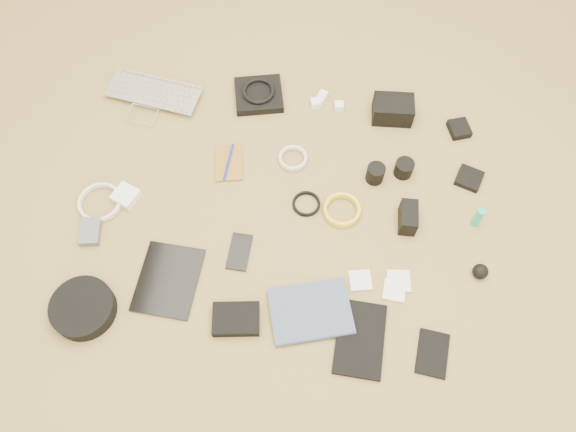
# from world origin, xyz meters

# --- Properties ---
(laptop) EXTENTS (0.39, 0.30, 0.03)m
(laptop) POSITION_xyz_m (-0.54, 0.40, 0.01)
(laptop) COLOR silver
(laptop) RESTS_ON ground
(headphone_pouch) EXTENTS (0.21, 0.20, 0.03)m
(headphone_pouch) POSITION_xyz_m (-0.14, 0.49, 0.02)
(headphone_pouch) COLOR black
(headphone_pouch) RESTS_ON ground
(headphones) EXTENTS (0.16, 0.16, 0.02)m
(headphones) POSITION_xyz_m (-0.14, 0.49, 0.04)
(headphones) COLOR black
(headphones) RESTS_ON headphone_pouch
(charger_a) EXTENTS (0.03, 0.03, 0.03)m
(charger_a) POSITION_xyz_m (0.10, 0.50, 0.01)
(charger_a) COLOR white
(charger_a) RESTS_ON ground
(charger_b) EXTENTS (0.04, 0.04, 0.03)m
(charger_b) POSITION_xyz_m (0.17, 0.48, 0.02)
(charger_b) COLOR white
(charger_b) RESTS_ON ground
(charger_c) EXTENTS (0.04, 0.04, 0.03)m
(charger_c) POSITION_xyz_m (0.10, 0.52, 0.01)
(charger_c) COLOR white
(charger_c) RESTS_ON ground
(charger_d) EXTENTS (0.04, 0.04, 0.03)m
(charger_d) POSITION_xyz_m (0.08, 0.48, 0.02)
(charger_d) COLOR white
(charger_d) RESTS_ON ground
(dslr_camera) EXTENTS (0.15, 0.11, 0.08)m
(dslr_camera) POSITION_xyz_m (0.37, 0.47, 0.04)
(dslr_camera) COLOR black
(dslr_camera) RESTS_ON ground
(lens_pouch) EXTENTS (0.09, 0.10, 0.03)m
(lens_pouch) POSITION_xyz_m (0.62, 0.43, 0.01)
(lens_pouch) COLOR black
(lens_pouch) RESTS_ON ground
(notebook_olive) EXTENTS (0.12, 0.17, 0.01)m
(notebook_olive) POSITION_xyz_m (-0.20, 0.18, 0.00)
(notebook_olive) COLOR brown
(notebook_olive) RESTS_ON ground
(pen_blue) EXTENTS (0.01, 0.15, 0.01)m
(pen_blue) POSITION_xyz_m (-0.20, 0.18, 0.01)
(pen_blue) COLOR #1523AB
(pen_blue) RESTS_ON notebook_olive
(cable_white_a) EXTENTS (0.14, 0.14, 0.01)m
(cable_white_a) POSITION_xyz_m (0.03, 0.22, 0.01)
(cable_white_a) COLOR silver
(cable_white_a) RESTS_ON ground
(lens_a) EXTENTS (0.07, 0.07, 0.07)m
(lens_a) POSITION_xyz_m (0.32, 0.19, 0.03)
(lens_a) COLOR black
(lens_a) RESTS_ON ground
(lens_b) EXTENTS (0.07, 0.07, 0.06)m
(lens_b) POSITION_xyz_m (0.42, 0.22, 0.03)
(lens_b) COLOR black
(lens_b) RESTS_ON ground
(card_reader) EXTENTS (0.11, 0.11, 0.02)m
(card_reader) POSITION_xyz_m (0.65, 0.22, 0.01)
(card_reader) COLOR black
(card_reader) RESTS_ON ground
(power_brick) EXTENTS (0.10, 0.10, 0.03)m
(power_brick) POSITION_xyz_m (-0.53, -0.01, 0.02)
(power_brick) COLOR white
(power_brick) RESTS_ON ground
(cable_white_b) EXTENTS (0.15, 0.15, 0.01)m
(cable_white_b) POSITION_xyz_m (-0.61, -0.04, 0.01)
(cable_white_b) COLOR silver
(cable_white_b) RESTS_ON ground
(cable_black) EXTENTS (0.13, 0.13, 0.01)m
(cable_black) POSITION_xyz_m (0.10, 0.05, 0.00)
(cable_black) COLOR black
(cable_black) RESTS_ON ground
(cable_yellow) EXTENTS (0.17, 0.17, 0.01)m
(cable_yellow) POSITION_xyz_m (0.22, 0.04, 0.01)
(cable_yellow) COLOR yellow
(cable_yellow) RESTS_ON ground
(flash) EXTENTS (0.06, 0.10, 0.08)m
(flash) POSITION_xyz_m (0.44, 0.02, 0.04)
(flash) COLOR black
(flash) RESTS_ON ground
(lens_cleaner) EXTENTS (0.03, 0.03, 0.09)m
(lens_cleaner) POSITION_xyz_m (0.67, 0.05, 0.04)
(lens_cleaner) COLOR #1AAAA0
(lens_cleaner) RESTS_ON ground
(battery_charger) EXTENTS (0.08, 0.11, 0.03)m
(battery_charger) POSITION_xyz_m (-0.61, -0.15, 0.01)
(battery_charger) COLOR #56565B
(battery_charger) RESTS_ON ground
(tablet) EXTENTS (0.20, 0.25, 0.01)m
(tablet) POSITION_xyz_m (-0.31, -0.29, 0.01)
(tablet) COLOR black
(tablet) RESTS_ON ground
(phone) EXTENTS (0.07, 0.13, 0.01)m
(phone) POSITION_xyz_m (-0.10, -0.16, 0.01)
(phone) COLOR black
(phone) RESTS_ON ground
(filter_case_left) EXTENTS (0.08, 0.08, 0.01)m
(filter_case_left) POSITION_xyz_m (0.30, -0.21, 0.00)
(filter_case_left) COLOR silver
(filter_case_left) RESTS_ON ground
(filter_case_mid) EXTENTS (0.08, 0.08, 0.01)m
(filter_case_mid) POSITION_xyz_m (0.41, -0.23, 0.00)
(filter_case_mid) COLOR silver
(filter_case_mid) RESTS_ON ground
(filter_case_right) EXTENTS (0.08, 0.08, 0.01)m
(filter_case_right) POSITION_xyz_m (0.42, -0.19, 0.01)
(filter_case_right) COLOR silver
(filter_case_right) RESTS_ON ground
(air_blower) EXTENTS (0.06, 0.06, 0.05)m
(air_blower) POSITION_xyz_m (0.68, -0.13, 0.03)
(air_blower) COLOR black
(air_blower) RESTS_ON ground
(headphone_case) EXTENTS (0.21, 0.21, 0.05)m
(headphone_case) POSITION_xyz_m (-0.55, -0.42, 0.03)
(headphone_case) COLOR black
(headphone_case) RESTS_ON ground
(drive_case) EXTENTS (0.16, 0.12, 0.04)m
(drive_case) POSITION_xyz_m (-0.07, -0.39, 0.02)
(drive_case) COLOR black
(drive_case) RESTS_ON ground
(paperback) EXTENTS (0.29, 0.25, 0.02)m
(paperback) POSITION_xyz_m (0.18, -0.42, 0.01)
(paperback) COLOR #3D4B67
(paperback) RESTS_ON ground
(notebook_black_a) EXTENTS (0.15, 0.24, 0.02)m
(notebook_black_a) POSITION_xyz_m (0.31, -0.40, 0.01)
(notebook_black_a) COLOR black
(notebook_black_a) RESTS_ON ground
(notebook_black_b) EXTENTS (0.11, 0.15, 0.01)m
(notebook_black_b) POSITION_xyz_m (0.53, -0.41, 0.01)
(notebook_black_b) COLOR black
(notebook_black_b) RESTS_ON ground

